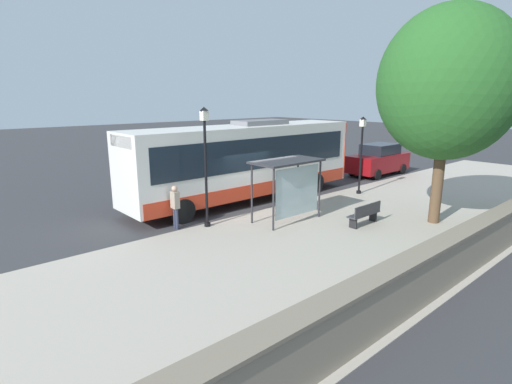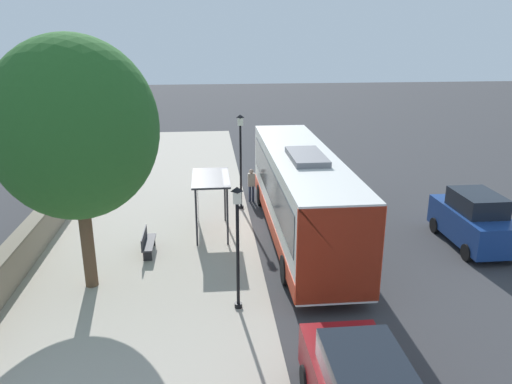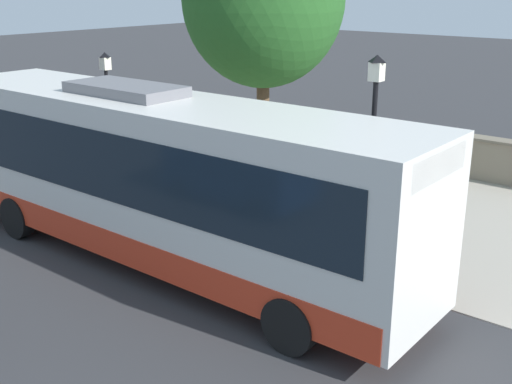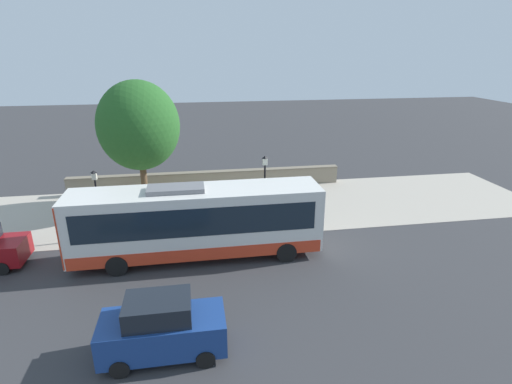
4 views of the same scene
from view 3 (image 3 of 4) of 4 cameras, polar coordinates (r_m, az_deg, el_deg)
The scene contains 9 objects.
ground_plane at distance 14.87m, azimuth -0.37°, elevation -4.91°, with size 120.00×120.00×0.00m, color #353538.
sidewalk_plaza at distance 18.35m, azimuth 8.53°, elevation -0.51°, with size 9.00×44.00×0.02m.
stone_wall at distance 21.63m, azimuth 14.10°, elevation 3.87°, with size 0.60×20.00×1.33m.
bus at distance 13.58m, azimuth -8.64°, elevation 1.42°, with size 2.64×12.14×3.80m.
bus_shelter at distance 15.70m, azimuth 3.74°, elevation 4.09°, with size 1.52×2.92×2.47m.
pedestrian at distance 12.39m, azimuth 12.63°, elevation -5.36°, with size 0.34×0.22×1.68m.
bench at distance 18.97m, azimuth 3.26°, elevation 1.78°, with size 0.40×1.68×0.88m.
street_lamp_near at distance 12.78m, azimuth 10.27°, elevation 3.61°, with size 0.28×0.28×4.54m.
street_lamp_far at distance 19.15m, azimuth -12.97°, elevation 7.27°, with size 0.28×0.28×3.94m.
Camera 3 is at (10.60, 8.63, 5.86)m, focal length 45.00 mm.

